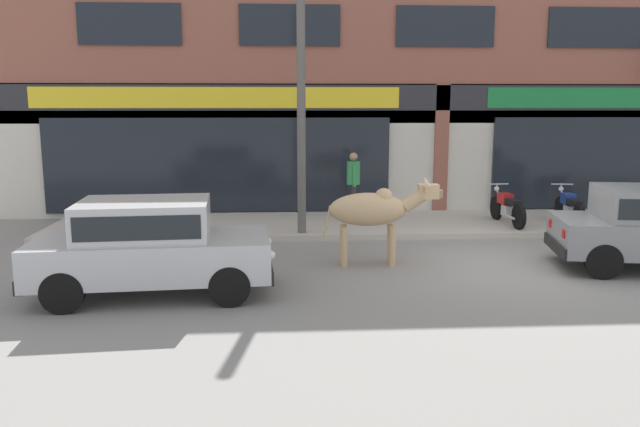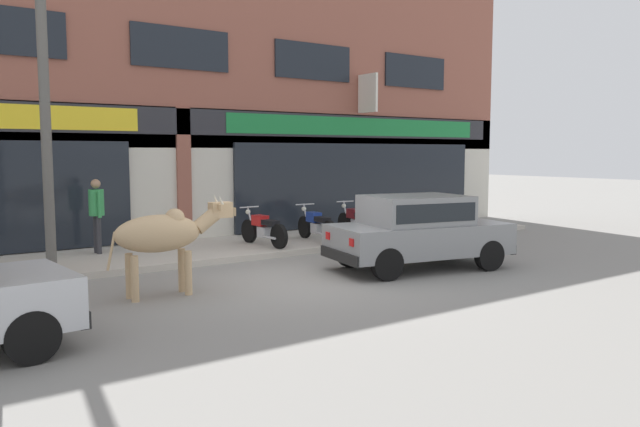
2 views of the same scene
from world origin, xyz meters
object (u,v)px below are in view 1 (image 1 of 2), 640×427
object	(u,v)px
car_1	(150,243)
motorcycle_2	(623,206)
cow	(373,210)
utility_pole	(301,81)
pedestrian	(353,178)
motorcycle_1	(569,208)
motorcycle_0	(507,208)

from	to	relation	value
car_1	motorcycle_2	bearing A→B (deg)	25.01
cow	utility_pole	distance (m)	3.53
car_1	pedestrian	distance (m)	6.87
car_1	motorcycle_1	distance (m)	9.79
car_1	utility_pole	distance (m)	5.29
car_1	motorcycle_2	distance (m)	11.07
motorcycle_1	car_1	bearing A→B (deg)	-152.31
motorcycle_0	motorcycle_2	world-z (taller)	same
cow	motorcycle_1	distance (m)	5.84
car_1	pedestrian	size ratio (longest dim) A/B	2.31
car_1	motorcycle_1	bearing A→B (deg)	27.69
cow	pedestrian	distance (m)	4.13
cow	motorcycle_0	distance (m)	4.73
motorcycle_1	motorcycle_2	distance (m)	1.37
cow	pedestrian	size ratio (longest dim) A/B	1.35
car_1	motorcycle_0	world-z (taller)	car_1
pedestrian	motorcycle_1	bearing A→B (deg)	-13.73
cow	motorcycle_1	world-z (taller)	cow
car_1	utility_pole	size ratio (longest dim) A/B	0.57
motorcycle_1	pedestrian	distance (m)	5.10
cow	motorcycle_2	bearing A→B (deg)	25.61
motorcycle_0	motorcycle_1	xyz separation A→B (m)	(1.43, -0.11, 0.00)
car_1	cow	bearing A→B (deg)	23.95
motorcycle_1	pedestrian	xyz separation A→B (m)	(-4.92, 1.20, 0.60)
motorcycle_1	motorcycle_2	world-z (taller)	same
utility_pole	cow	bearing A→B (deg)	-62.33
motorcycle_0	utility_pole	distance (m)	5.64
pedestrian	cow	bearing A→B (deg)	-91.50
motorcycle_1	utility_pole	bearing A→B (deg)	-174.42
cow	motorcycle_2	world-z (taller)	cow
motorcycle_0	pedestrian	size ratio (longest dim) A/B	1.13
motorcycle_0	utility_pole	size ratio (longest dim) A/B	0.28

